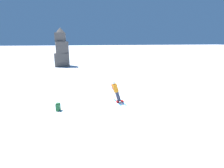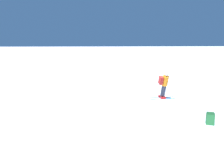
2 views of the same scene
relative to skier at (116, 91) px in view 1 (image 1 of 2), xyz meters
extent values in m
plane|color=white|center=(0.76, 0.00, -0.90)|extent=(300.00, 300.00, 0.00)
cube|color=#1E7AC6|center=(0.11, -0.02, -0.89)|extent=(0.23, 1.57, 0.01)
cube|color=#1E7AC6|center=(0.46, 0.01, -0.89)|extent=(0.23, 1.57, 0.01)
cube|color=#B21919|center=(0.11, -0.02, -0.83)|extent=(0.16, 0.29, 0.12)
cube|color=#B21919|center=(0.46, 0.01, -0.83)|extent=(0.16, 0.29, 0.12)
cylinder|color=#2D3342|center=(0.13, -0.02, -0.42)|extent=(0.49, 0.30, 0.78)
cylinder|color=orange|center=(-0.06, -0.04, 0.20)|extent=(0.53, 0.38, 0.65)
sphere|color=tan|center=(-0.18, -0.05, 0.58)|extent=(0.28, 0.23, 0.26)
sphere|color=silver|center=(-0.19, -0.05, 0.60)|extent=(0.32, 0.27, 0.30)
cube|color=#AD231E|center=(-0.10, 0.22, 0.23)|extent=(0.41, 0.21, 0.50)
cylinder|color=#B7B7BC|center=(-0.28, -0.36, -0.39)|extent=(0.06, 0.53, 1.02)
cylinder|color=#B7B7BC|center=(0.56, -0.28, -0.33)|extent=(0.83, 0.46, 1.16)
cube|color=#4C4742|center=(-4.49, 19.57, 0.22)|extent=(2.38, 2.02, 2.24)
cube|color=#4C4742|center=(-4.40, 19.49, 2.30)|extent=(2.20, 2.03, 1.92)
cube|color=#4C4742|center=(-4.57, 19.61, 3.97)|extent=(1.74, 1.66, 1.41)
cone|color=#4C4742|center=(-4.49, 19.57, 5.09)|extent=(1.43, 1.43, 0.83)
cube|color=#236633|center=(-3.94, -0.60, -0.68)|extent=(0.30, 0.35, 0.44)
cube|color=#1A4C26|center=(-3.94, -0.60, -0.43)|extent=(0.27, 0.32, 0.06)
camera|label=1|loc=(-2.95, -11.46, 3.44)|focal=28.00mm
camera|label=2|loc=(-11.79, 4.02, 2.33)|focal=35.00mm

